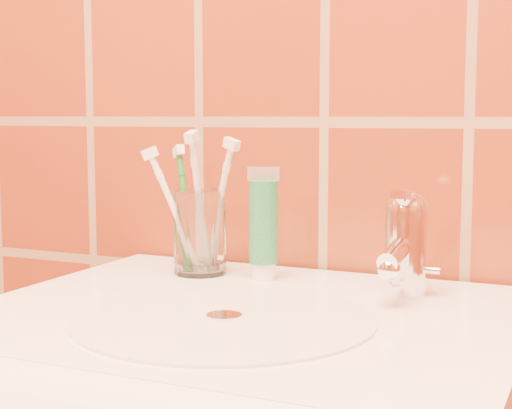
% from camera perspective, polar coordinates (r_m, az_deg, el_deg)
% --- Properties ---
extents(glass_tumbler, '(0.08, 0.08, 0.11)m').
position_cam_1_polar(glass_tumbler, '(0.99, -4.09, -2.02)').
color(glass_tumbler, white).
rests_on(glass_tumbler, pedestal_sink).
extents(toothpaste_tube, '(0.04, 0.04, 0.14)m').
position_cam_1_polar(toothpaste_tube, '(0.96, 0.54, -1.65)').
color(toothpaste_tube, white).
rests_on(toothpaste_tube, pedestal_sink).
extents(faucet, '(0.05, 0.11, 0.12)m').
position_cam_1_polar(faucet, '(0.89, 10.78, -2.48)').
color(faucet, white).
rests_on(faucet, pedestal_sink).
extents(toothbrush_0, '(0.14, 0.12, 0.18)m').
position_cam_1_polar(toothbrush_0, '(0.98, -5.88, -0.58)').
color(toothbrush_0, white).
rests_on(toothbrush_0, glass_tumbler).
extents(toothbrush_1, '(0.13, 0.13, 0.18)m').
position_cam_1_polar(toothbrush_1, '(1.02, -5.11, -0.35)').
color(toothbrush_1, '#1F752C').
rests_on(toothbrush_1, glass_tumbler).
extents(toothbrush_2, '(0.11, 0.09, 0.18)m').
position_cam_1_polar(toothbrush_2, '(0.98, -2.77, -0.23)').
color(toothbrush_2, silver).
rests_on(toothbrush_2, glass_tumbler).
extents(toothbrush_3, '(0.03, 0.11, 0.20)m').
position_cam_1_polar(toothbrush_3, '(0.97, -4.14, -0.05)').
color(toothbrush_3, silver).
rests_on(toothbrush_3, glass_tumbler).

